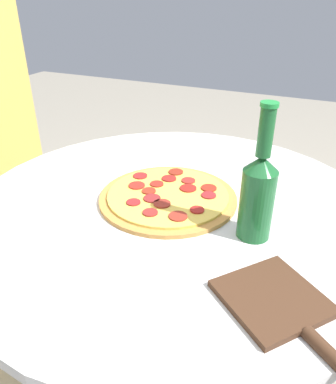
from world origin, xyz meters
name	(u,v)px	position (x,y,z in m)	size (l,w,h in m)	color
table	(173,259)	(0.00, 0.00, 0.55)	(0.99, 0.99, 0.72)	silver
pizza	(168,196)	(0.01, 0.02, 0.73)	(0.33, 0.33, 0.02)	#B77F3D
beer_bottle	(258,192)	(-0.05, -0.20, 0.83)	(0.07, 0.07, 0.28)	#195628
pizza_paddle	(281,307)	(-0.24, -0.29, 0.73)	(0.24, 0.26, 0.02)	#422819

